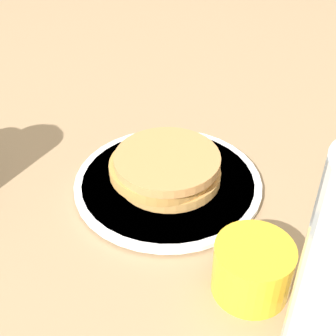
% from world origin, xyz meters
% --- Properties ---
extents(ground_plane, '(4.00, 4.00, 0.00)m').
position_xyz_m(ground_plane, '(0.00, 0.00, 0.00)').
color(ground_plane, '#9E7F5B').
extents(plate, '(0.25, 0.25, 0.01)m').
position_xyz_m(plate, '(0.02, -0.03, 0.01)').
color(plate, white).
rests_on(plate, ground_plane).
extents(pancake_stack, '(0.15, 0.15, 0.04)m').
position_xyz_m(pancake_stack, '(0.02, -0.02, 0.03)').
color(pancake_stack, tan).
rests_on(pancake_stack, plate).
extents(juice_glass, '(0.08, 0.08, 0.06)m').
position_xyz_m(juice_glass, '(-0.09, -0.18, 0.03)').
color(juice_glass, yellow).
rests_on(juice_glass, ground_plane).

